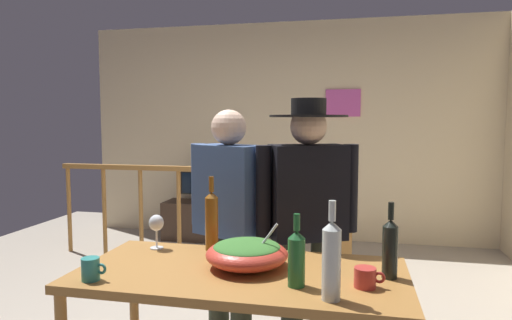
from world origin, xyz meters
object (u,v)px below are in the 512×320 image
(wine_bottle_clear, at_px, (331,259))
(wine_bottle_dark, at_px, (390,247))
(flat_screen_tv, at_px, (200,184))
(mug_red, at_px, (366,278))
(serving_table, at_px, (241,286))
(wine_glass, at_px, (156,224))
(mug_teal, at_px, (91,269))
(salad_bowl, at_px, (247,253))
(tv_console, at_px, (201,220))
(person_standing_left, at_px, (229,214))
(wine_bottle_amber, at_px, (212,220))
(wine_bottle_green, at_px, (297,257))
(stair_railing, at_px, (239,202))
(person_standing_right, at_px, (308,209))
(framed_picture, at_px, (343,103))

(wine_bottle_clear, bearing_deg, wine_bottle_dark, 51.53)
(flat_screen_tv, distance_m, mug_red, 3.78)
(serving_table, distance_m, wine_bottle_clear, 0.54)
(wine_glass, height_order, wine_bottle_dark, wine_bottle_dark)
(wine_glass, bearing_deg, mug_teal, -97.62)
(serving_table, relative_size, salad_bowl, 3.91)
(mug_teal, distance_m, mug_red, 1.16)
(tv_console, relative_size, mug_teal, 8.00)
(person_standing_left, bearing_deg, wine_bottle_amber, 115.58)
(tv_console, height_order, wine_bottle_green, wine_bottle_green)
(wine_bottle_clear, bearing_deg, mug_teal, -179.44)
(stair_railing, bearing_deg, wine_bottle_dark, -61.49)
(wine_glass, distance_m, mug_teal, 0.52)
(wine_bottle_green, distance_m, person_standing_right, 0.79)
(framed_picture, relative_size, person_standing_right, 0.26)
(framed_picture, distance_m, wine_bottle_green, 3.73)
(wine_glass, xyz_separation_m, wine_bottle_green, (0.80, -0.39, -0.01))
(wine_bottle_amber, relative_size, mug_red, 3.10)
(flat_screen_tv, xyz_separation_m, person_standing_right, (1.56, -2.54, 0.26))
(mug_red, bearing_deg, person_standing_left, 136.94)
(flat_screen_tv, height_order, wine_bottle_green, wine_bottle_green)
(wine_glass, xyz_separation_m, person_standing_right, (0.76, 0.40, 0.04))
(flat_screen_tv, distance_m, mug_teal, 3.53)
(stair_railing, bearing_deg, framed_picture, 48.09)
(framed_picture, distance_m, salad_bowl, 3.57)
(serving_table, xyz_separation_m, wine_bottle_green, (0.27, -0.14, 0.20))
(serving_table, relative_size, wine_glass, 8.18)
(wine_bottle_amber, relative_size, wine_bottle_clear, 1.02)
(mug_red, relative_size, person_standing_left, 0.08)
(tv_console, distance_m, mug_teal, 3.60)
(wine_glass, distance_m, wine_bottle_clear, 1.07)
(framed_picture, relative_size, mug_red, 3.21)
(tv_console, xyz_separation_m, person_standing_left, (1.09, -2.57, 0.66))
(serving_table, height_order, wine_bottle_green, wine_bottle_green)
(salad_bowl, bearing_deg, framed_picture, 84.54)
(wine_bottle_dark, bearing_deg, wine_glass, 170.34)
(serving_table, relative_size, mug_teal, 13.29)
(wine_bottle_green, distance_m, person_standing_left, 0.93)
(tv_console, bearing_deg, mug_red, -60.50)
(stair_railing, height_order, wine_bottle_clear, wine_bottle_clear)
(wine_bottle_amber, bearing_deg, person_standing_left, 90.87)
(wine_bottle_green, bearing_deg, stair_railing, 109.52)
(salad_bowl, xyz_separation_m, wine_bottle_dark, (0.64, -0.00, 0.07))
(flat_screen_tv, distance_m, wine_bottle_dark, 3.72)
(flat_screen_tv, height_order, mug_teal, mug_teal)
(framed_picture, xyz_separation_m, wine_bottle_amber, (-0.58, -3.22, -0.72))
(salad_bowl, distance_m, wine_bottle_dark, 0.64)
(salad_bowl, bearing_deg, wine_bottle_amber, 136.01)
(stair_railing, height_order, person_standing_right, person_standing_right)
(mug_teal, xyz_separation_m, person_standing_right, (0.83, 0.90, 0.12))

